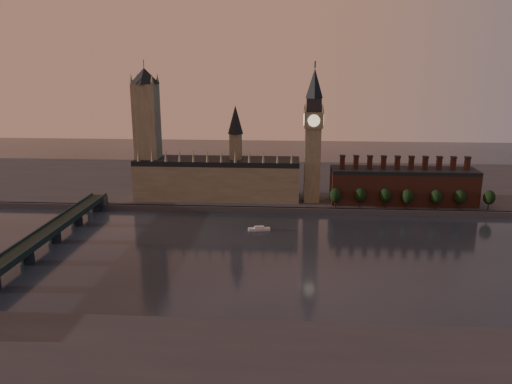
{
  "coord_description": "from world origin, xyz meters",
  "views": [
    {
      "loc": [
        -8.3,
        -270.84,
        109.89
      ],
      "look_at": [
        -30.0,
        55.0,
        24.93
      ],
      "focal_mm": 35.0,
      "sensor_mm": 36.0,
      "label": 1
    }
  ],
  "objects_px": {
    "victoria_tower": "(147,129)",
    "river_boat": "(259,229)",
    "westminster_bridge": "(38,242)",
    "big_ben": "(313,134)"
  },
  "relations": [
    {
      "from": "river_boat",
      "to": "westminster_bridge",
      "type": "bearing_deg",
      "value": -167.13
    },
    {
      "from": "river_boat",
      "to": "victoria_tower",
      "type": "bearing_deg",
      "value": 135.3
    },
    {
      "from": "river_boat",
      "to": "big_ben",
      "type": "bearing_deg",
      "value": 50.24
    },
    {
      "from": "westminster_bridge",
      "to": "river_boat",
      "type": "height_order",
      "value": "westminster_bridge"
    },
    {
      "from": "big_ben",
      "to": "westminster_bridge",
      "type": "height_order",
      "value": "big_ben"
    },
    {
      "from": "victoria_tower",
      "to": "westminster_bridge",
      "type": "distance_m",
      "value": 133.21
    },
    {
      "from": "big_ben",
      "to": "westminster_bridge",
      "type": "bearing_deg",
      "value": -145.67
    },
    {
      "from": "victoria_tower",
      "to": "river_boat",
      "type": "relative_size",
      "value": 7.09
    },
    {
      "from": "victoria_tower",
      "to": "westminster_bridge",
      "type": "height_order",
      "value": "victoria_tower"
    },
    {
      "from": "victoria_tower",
      "to": "river_boat",
      "type": "xyz_separation_m",
      "value": [
        92.59,
        -67.19,
        -57.96
      ]
    }
  ]
}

